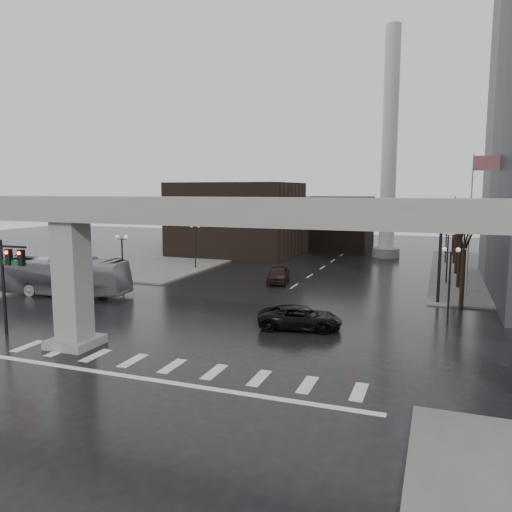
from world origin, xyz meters
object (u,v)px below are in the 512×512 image
object	(u,v)px
city_bus	(62,276)
signal_mast_arm	(391,230)
far_car	(278,274)
pickup_truck	(300,318)

from	to	relation	value
city_bus	signal_mast_arm	bearing A→B (deg)	-81.42
signal_mast_arm	far_car	xyz separation A→B (m)	(-10.94, 4.35, -5.02)
city_bus	far_car	size ratio (longest dim) A/B	2.54
signal_mast_arm	far_car	world-z (taller)	signal_mast_arm
far_car	signal_mast_arm	bearing A→B (deg)	-32.15
pickup_truck	far_car	xyz separation A→B (m)	(-6.31, 15.14, 0.05)
pickup_truck	city_bus	size ratio (longest dim) A/B	0.46
pickup_truck	far_car	distance (m)	16.41
pickup_truck	city_bus	xyz separation A→B (m)	(-22.14, 3.19, 0.91)
pickup_truck	city_bus	world-z (taller)	city_bus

